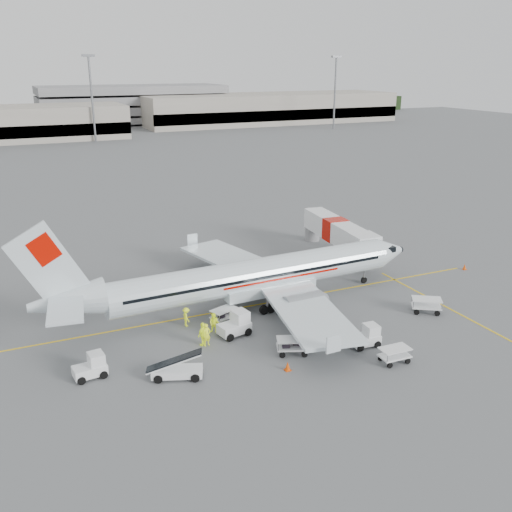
# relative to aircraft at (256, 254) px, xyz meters

# --- Properties ---
(ground) EXTENTS (360.00, 360.00, 0.00)m
(ground) POSITION_rel_aircraft_xyz_m (0.85, -0.04, -4.74)
(ground) COLOR #56595B
(stripe_lead) EXTENTS (44.00, 0.20, 0.01)m
(stripe_lead) POSITION_rel_aircraft_xyz_m (0.85, -0.04, -4.73)
(stripe_lead) COLOR yellow
(stripe_lead) RESTS_ON ground
(stripe_cross) EXTENTS (0.20, 20.00, 0.01)m
(stripe_cross) POSITION_rel_aircraft_xyz_m (14.85, -8.04, -4.73)
(stripe_cross) COLOR yellow
(stripe_cross) RESTS_ON ground
(terminal_east) EXTENTS (90.00, 26.00, 10.00)m
(terminal_east) POSITION_rel_aircraft_xyz_m (70.85, 144.96, 0.26)
(terminal_east) COLOR gray
(terminal_east) RESTS_ON ground
(parking_garage) EXTENTS (62.00, 24.00, 14.00)m
(parking_garage) POSITION_rel_aircraft_xyz_m (25.85, 159.96, 2.26)
(parking_garage) COLOR slate
(parking_garage) RESTS_ON ground
(treeline) EXTENTS (300.00, 3.00, 6.00)m
(treeline) POSITION_rel_aircraft_xyz_m (0.85, 174.96, -1.74)
(treeline) COLOR black
(treeline) RESTS_ON ground
(mast_center) EXTENTS (3.20, 1.20, 22.00)m
(mast_center) POSITION_rel_aircraft_xyz_m (5.85, 117.96, 6.26)
(mast_center) COLOR slate
(mast_center) RESTS_ON ground
(mast_east) EXTENTS (3.20, 1.20, 22.00)m
(mast_east) POSITION_rel_aircraft_xyz_m (80.85, 117.96, 6.26)
(mast_east) COLOR slate
(mast_east) RESTS_ON ground
(aircraft) EXTENTS (35.43, 28.31, 9.48)m
(aircraft) POSITION_rel_aircraft_xyz_m (0.00, 0.00, 0.00)
(aircraft) COLOR silver
(aircraft) RESTS_ON ground
(jet_bridge) EXTENTS (4.15, 15.66, 4.06)m
(jet_bridge) POSITION_rel_aircraft_xyz_m (13.56, 8.97, -2.71)
(jet_bridge) COLOR white
(jet_bridge) RESTS_ON ground
(belt_loader) EXTENTS (4.82, 3.20, 2.44)m
(belt_loader) POSITION_rel_aircraft_xyz_m (-9.91, -8.90, -3.52)
(belt_loader) COLOR white
(belt_loader) RESTS_ON ground
(tug_fore) EXTENTS (2.22, 1.35, 1.66)m
(tug_fore) POSITION_rel_aircraft_xyz_m (4.22, -10.36, -3.91)
(tug_fore) COLOR white
(tug_fore) RESTS_ON ground
(tug_mid) EXTENTS (2.68, 1.85, 1.90)m
(tug_mid) POSITION_rel_aircraft_xyz_m (-4.01, -4.65, -3.79)
(tug_mid) COLOR white
(tug_mid) RESTS_ON ground
(tug_aft) EXTENTS (2.30, 1.48, 1.68)m
(tug_aft) POSITION_rel_aircraft_xyz_m (-15.27, -6.47, -3.90)
(tug_aft) COLOR white
(tug_aft) RESTS_ON ground
(cart_loaded_a) EXTENTS (2.64, 2.10, 1.20)m
(cart_loaded_a) POSITION_rel_aircraft_xyz_m (-1.28, -9.17, -4.14)
(cart_loaded_a) COLOR white
(cart_loaded_a) RESTS_ON ground
(cart_loaded_b) EXTENTS (2.48, 1.97, 1.13)m
(cart_loaded_b) POSITION_rel_aircraft_xyz_m (-3.83, -2.04, -4.17)
(cart_loaded_b) COLOR white
(cart_loaded_b) RESTS_ON ground
(cart_empty_a) EXTENTS (2.19, 1.33, 1.13)m
(cart_empty_a) POSITION_rel_aircraft_xyz_m (4.69, -13.28, -4.17)
(cart_empty_a) COLOR white
(cart_empty_a) RESTS_ON ground
(cart_empty_b) EXTENTS (2.82, 2.51, 1.27)m
(cart_empty_b) POSITION_rel_aircraft_xyz_m (12.48, -7.42, -4.11)
(cart_empty_b) COLOR white
(cart_empty_b) RESTS_ON ground
(cone_nose) EXTENTS (0.38, 0.38, 0.62)m
(cone_nose) POSITION_rel_aircraft_xyz_m (23.23, -0.62, -4.43)
(cone_nose) COLOR #E64605
(cone_nose) RESTS_ON ground
(cone_port) EXTENTS (0.40, 0.40, 0.65)m
(cone_port) POSITION_rel_aircraft_xyz_m (1.00, 10.55, -4.41)
(cone_port) COLOR #E64605
(cone_port) RESTS_ON ground
(cone_stbd) EXTENTS (0.42, 0.42, 0.68)m
(cone_stbd) POSITION_rel_aircraft_xyz_m (-2.70, -11.15, -4.40)
(cone_stbd) COLOR #E64605
(cone_stbd) RESTS_ON ground
(crew_a) EXTENTS (0.71, 0.54, 1.76)m
(crew_a) POSITION_rel_aircraft_xyz_m (-6.54, -5.39, -3.86)
(crew_a) COLOR #EAFF23
(crew_a) RESTS_ON ground
(crew_b) EXTENTS (1.03, 1.01, 1.68)m
(crew_b) POSITION_rel_aircraft_xyz_m (-5.30, -3.66, -3.90)
(crew_b) COLOR #EAFF23
(crew_b) RESTS_ON ground
(crew_c) EXTENTS (0.62, 1.04, 1.58)m
(crew_c) POSITION_rel_aircraft_xyz_m (-6.90, -1.54, -3.95)
(crew_c) COLOR #EAFF23
(crew_c) RESTS_ON ground
(crew_d) EXTENTS (1.17, 0.93, 1.86)m
(crew_d) POSITION_rel_aircraft_xyz_m (-6.76, -5.24, -3.81)
(crew_d) COLOR #EAFF23
(crew_d) RESTS_ON ground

